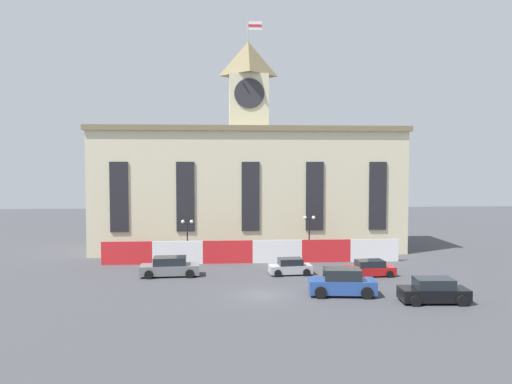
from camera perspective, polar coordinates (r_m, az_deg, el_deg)
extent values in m
plane|color=#424247|center=(39.43, 0.73, -11.70)|extent=(160.00, 160.00, 0.00)
cube|color=beige|center=(59.57, -0.88, 0.05)|extent=(35.62, 9.49, 13.84)
cube|color=olive|center=(59.63, -0.89, 6.99)|extent=(36.22, 10.09, 0.60)
cube|color=beige|center=(59.95, -0.89, 10.20)|extent=(4.50, 4.50, 6.13)
pyramid|color=olive|center=(60.80, -0.90, 14.97)|extent=(4.95, 4.95, 4.05)
cylinder|color=#2D2D33|center=(57.76, -0.77, 11.21)|extent=(3.42, 0.12, 3.42)
cube|color=black|center=(57.76, -1.15, 11.81)|extent=(0.83, 0.06, 1.24)
cylinder|color=#B2B2B7|center=(61.54, -0.90, 17.91)|extent=(0.10, 0.10, 2.40)
cube|color=white|center=(61.76, -0.12, 18.48)|extent=(1.60, 0.06, 1.00)
cube|color=red|center=(61.72, -0.11, 18.49)|extent=(1.60, 0.04, 0.28)
cube|color=#232328|center=(55.83, -15.39, -0.55)|extent=(1.96, 0.16, 7.61)
cube|color=#232328|center=(54.85, -8.08, -0.53)|extent=(1.96, 0.16, 7.61)
cube|color=#232328|center=(54.77, -0.63, -0.51)|extent=(1.96, 0.16, 7.61)
cube|color=#232328|center=(55.62, 6.72, -0.47)|extent=(1.96, 0.16, 7.61)
cube|color=#232328|center=(57.35, 13.73, -0.43)|extent=(1.96, 0.16, 7.61)
cube|color=red|center=(52.40, -14.55, -6.78)|extent=(5.10, 0.12, 2.36)
cube|color=white|center=(51.70, -8.95, -6.85)|extent=(5.10, 0.12, 2.36)
cube|color=red|center=(51.49, -3.24, -6.86)|extent=(5.10, 0.12, 2.36)
cube|color=white|center=(51.79, 2.45, -6.80)|extent=(5.10, 0.12, 2.36)
cube|color=red|center=(52.58, 8.03, -6.68)|extent=(5.10, 0.12, 2.36)
cube|color=white|center=(53.85, 13.39, -6.50)|extent=(5.10, 0.12, 2.36)
cylinder|color=black|center=(52.30, -7.85, -5.70)|extent=(0.14, 0.14, 4.21)
cube|color=black|center=(52.04, -7.87, -3.57)|extent=(0.90, 0.08, 0.08)
sphere|color=white|center=(52.05, -8.36, -3.38)|extent=(0.36, 0.36, 0.36)
sphere|color=white|center=(51.99, -7.37, -3.38)|extent=(0.36, 0.36, 0.36)
cylinder|color=black|center=(52.91, 6.10, -5.41)|extent=(0.14, 0.14, 4.55)
cube|color=black|center=(52.64, 6.11, -3.12)|extent=(0.90, 0.08, 0.08)
sphere|color=white|center=(52.55, 5.63, -2.93)|extent=(0.36, 0.36, 0.36)
sphere|color=white|center=(52.70, 6.60, -2.92)|extent=(0.36, 0.36, 0.36)
cube|color=#B7B7BC|center=(46.57, 3.94, -8.75)|extent=(4.03, 2.02, 0.74)
cube|color=#1E2328|center=(46.44, 3.94, -7.94)|extent=(2.27, 1.74, 0.61)
cylinder|color=black|center=(45.53, 2.52, -9.27)|extent=(0.68, 0.36, 0.66)
cylinder|color=black|center=(47.17, 2.12, -8.83)|extent=(0.68, 0.36, 0.66)
cylinder|color=black|center=(46.10, 5.80, -9.12)|extent=(0.68, 0.36, 0.66)
cylinder|color=black|center=(47.72, 5.29, -8.70)|extent=(0.68, 0.36, 0.66)
cube|color=slate|center=(46.48, -9.81, -8.70)|extent=(5.39, 2.26, 0.87)
cube|color=#1E2328|center=(46.33, -9.82, -7.75)|extent=(3.00, 1.98, 0.71)
cylinder|color=black|center=(47.44, -7.54, -8.72)|extent=(0.79, 0.40, 0.77)
cylinder|color=black|center=(45.49, -7.58, -9.23)|extent=(0.79, 0.40, 0.77)
cylinder|color=black|center=(47.64, -11.93, -8.71)|extent=(0.79, 0.40, 0.77)
cylinder|color=black|center=(45.69, -12.16, -9.22)|extent=(0.79, 0.40, 0.77)
cube|color=red|center=(47.03, 12.89, -8.73)|extent=(4.54, 2.17, 0.72)
cube|color=#1E2328|center=(46.90, 12.90, -7.95)|extent=(2.55, 1.86, 0.59)
cylinder|color=black|center=(48.44, 14.15, -8.62)|extent=(0.66, 0.38, 0.64)
cylinder|color=black|center=(46.82, 15.02, -9.04)|extent=(0.66, 0.38, 0.64)
cylinder|color=black|center=(47.38, 10.78, -8.85)|extent=(0.66, 0.38, 0.64)
cylinder|color=black|center=(45.72, 11.54, -9.29)|extent=(0.66, 0.38, 0.64)
cube|color=black|center=(39.50, 19.63, -10.92)|extent=(5.00, 2.26, 0.89)
cube|color=#1E2328|center=(39.31, 19.65, -9.77)|extent=(2.79, 1.98, 0.73)
cylinder|color=black|center=(38.10, 17.76, -11.76)|extent=(0.81, 0.40, 0.79)
cylinder|color=black|center=(39.94, 16.83, -11.06)|extent=(0.81, 0.40, 0.79)
cylinder|color=black|center=(39.26, 22.47, -11.40)|extent=(0.81, 0.40, 0.79)
cylinder|color=black|center=(41.05, 21.35, -10.75)|extent=(0.81, 0.40, 0.79)
cube|color=#284C99|center=(39.75, 9.81, -10.55)|extent=(5.28, 2.52, 1.04)
cube|color=#1E2328|center=(39.53, 9.82, -9.21)|extent=(2.98, 2.12, 0.85)
cylinder|color=black|center=(41.03, 12.05, -10.52)|extent=(0.96, 0.45, 0.92)
cylinder|color=black|center=(39.12, 12.57, -11.20)|extent=(0.96, 0.45, 0.92)
cylinder|color=black|center=(40.59, 7.14, -10.63)|extent=(0.96, 0.45, 0.92)
cylinder|color=black|center=(38.65, 7.40, -11.32)|extent=(0.96, 0.45, 0.92)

